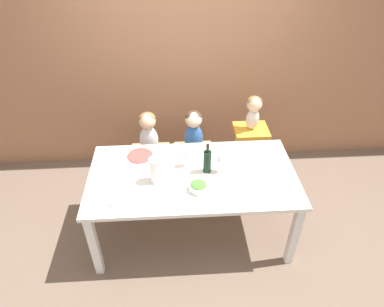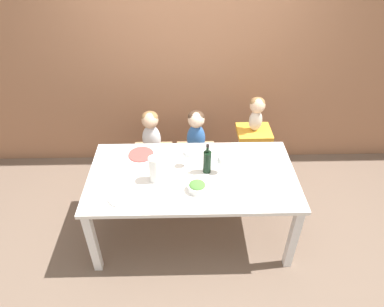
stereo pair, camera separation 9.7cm
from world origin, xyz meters
name	(u,v)px [view 1 (the left image)]	position (x,y,z in m)	size (l,w,h in m)	color
ground_plane	(192,230)	(0.00, 0.00, 0.00)	(14.00, 14.00, 0.00)	#705B4C
wall_back	(185,57)	(0.00, 1.28, 1.35)	(10.00, 0.06, 2.70)	#9E6B4C
dining_table	(193,181)	(0.00, 0.00, 0.67)	(1.87, 0.97, 0.76)	white
chair_far_left	(151,158)	(-0.42, 0.73, 0.40)	(0.43, 0.38, 0.47)	silver
chair_far_center	(194,156)	(0.06, 0.73, 0.40)	(0.43, 0.38, 0.47)	silver
chair_right_highchair	(250,141)	(0.69, 0.73, 0.58)	(0.36, 0.32, 0.74)	silver
person_child_left	(148,131)	(-0.42, 0.73, 0.76)	(0.20, 0.18, 0.50)	silver
person_child_center	(194,129)	(0.06, 0.73, 0.76)	(0.20, 0.18, 0.50)	#3366B2
person_baby_right	(254,109)	(0.69, 0.73, 0.99)	(0.16, 0.16, 0.38)	beige
wine_bottle	(207,161)	(0.13, 0.04, 0.88)	(0.07, 0.07, 0.30)	black
paper_towel_roll	(156,170)	(-0.32, -0.06, 0.88)	(0.11, 0.11, 0.24)	white
wine_glass_near	(222,160)	(0.26, 0.03, 0.89)	(0.08, 0.08, 0.18)	white
wine_glass_far	(187,154)	(-0.04, 0.13, 0.89)	(0.08, 0.08, 0.18)	white
salad_bowl_large	(199,187)	(0.04, -0.21, 0.80)	(0.16, 0.16, 0.08)	white
dinner_plate_front_left	(124,199)	(-0.59, -0.28, 0.76)	(0.24, 0.24, 0.01)	silver
dinner_plate_back_left	(140,156)	(-0.49, 0.30, 0.76)	(0.24, 0.24, 0.01)	#D14C47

